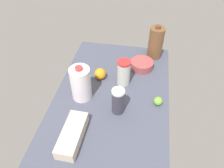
{
  "coord_description": "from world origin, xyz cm",
  "views": [
    {
      "loc": [
        -100.3,
        -18.06,
        110.38
      ],
      "look_at": [
        0.0,
        0.0,
        13.0
      ],
      "focal_mm": 35.0,
      "sensor_mm": 36.0,
      "label": 1
    }
  ],
  "objects_px": {
    "shaker_bottle": "(118,101)",
    "orange_beside_bowl": "(100,74)",
    "mixing_bowl": "(142,65)",
    "milk_jug": "(81,83)",
    "lime_by_jug": "(158,101)",
    "chocolate_milk_jug": "(156,43)",
    "tumbler_cup": "(124,73)",
    "egg_carton": "(72,135)"
  },
  "relations": [
    {
      "from": "shaker_bottle",
      "to": "mixing_bowl",
      "type": "xyz_separation_m",
      "value": [
        0.46,
        -0.11,
        -0.06
      ]
    },
    {
      "from": "milk_jug",
      "to": "mixing_bowl",
      "type": "bearing_deg",
      "value": -44.52
    },
    {
      "from": "lime_by_jug",
      "to": "orange_beside_bowl",
      "type": "bearing_deg",
      "value": 66.75
    },
    {
      "from": "mixing_bowl",
      "to": "chocolate_milk_jug",
      "type": "relative_size",
      "value": 0.63
    },
    {
      "from": "lime_by_jug",
      "to": "tumbler_cup",
      "type": "bearing_deg",
      "value": 57.01
    },
    {
      "from": "egg_carton",
      "to": "orange_beside_bowl",
      "type": "distance_m",
      "value": 0.53
    },
    {
      "from": "milk_jug",
      "to": "lime_by_jug",
      "type": "xyz_separation_m",
      "value": [
        0.02,
        -0.5,
        -0.09
      ]
    },
    {
      "from": "tumbler_cup",
      "to": "chocolate_milk_jug",
      "type": "bearing_deg",
      "value": -29.06
    },
    {
      "from": "milk_jug",
      "to": "lime_by_jug",
      "type": "bearing_deg",
      "value": -87.97
    },
    {
      "from": "mixing_bowl",
      "to": "chocolate_milk_jug",
      "type": "bearing_deg",
      "value": -27.1
    },
    {
      "from": "shaker_bottle",
      "to": "egg_carton",
      "type": "xyz_separation_m",
      "value": [
        -0.24,
        0.22,
        -0.06
      ]
    },
    {
      "from": "orange_beside_bowl",
      "to": "tumbler_cup",
      "type": "bearing_deg",
      "value": -96.42
    },
    {
      "from": "shaker_bottle",
      "to": "orange_beside_bowl",
      "type": "relative_size",
      "value": 2.2
    },
    {
      "from": "tumbler_cup",
      "to": "lime_by_jug",
      "type": "height_order",
      "value": "tumbler_cup"
    },
    {
      "from": "shaker_bottle",
      "to": "egg_carton",
      "type": "distance_m",
      "value": 0.33
    },
    {
      "from": "mixing_bowl",
      "to": "orange_beside_bowl",
      "type": "distance_m",
      "value": 0.34
    },
    {
      "from": "egg_carton",
      "to": "orange_beside_bowl",
      "type": "bearing_deg",
      "value": -3.26
    },
    {
      "from": "milk_jug",
      "to": "lime_by_jug",
      "type": "distance_m",
      "value": 0.51
    },
    {
      "from": "lime_by_jug",
      "to": "mixing_bowl",
      "type": "bearing_deg",
      "value": 20.49
    },
    {
      "from": "tumbler_cup",
      "to": "mixing_bowl",
      "type": "height_order",
      "value": "tumbler_cup"
    },
    {
      "from": "shaker_bottle",
      "to": "orange_beside_bowl",
      "type": "height_order",
      "value": "shaker_bottle"
    },
    {
      "from": "egg_carton",
      "to": "orange_beside_bowl",
      "type": "xyz_separation_m",
      "value": [
        0.52,
        -0.04,
        0.01
      ]
    },
    {
      "from": "mixing_bowl",
      "to": "orange_beside_bowl",
      "type": "height_order",
      "value": "orange_beside_bowl"
    },
    {
      "from": "tumbler_cup",
      "to": "egg_carton",
      "type": "bearing_deg",
      "value": 157.01
    },
    {
      "from": "orange_beside_bowl",
      "to": "milk_jug",
      "type": "bearing_deg",
      "value": 158.12
    },
    {
      "from": "chocolate_milk_jug",
      "to": "lime_by_jug",
      "type": "relative_size",
      "value": 4.81
    },
    {
      "from": "lime_by_jug",
      "to": "chocolate_milk_jug",
      "type": "bearing_deg",
      "value": 5.04
    },
    {
      "from": "shaker_bottle",
      "to": "tumbler_cup",
      "type": "distance_m",
      "value": 0.26
    },
    {
      "from": "mixing_bowl",
      "to": "chocolate_milk_jug",
      "type": "distance_m",
      "value": 0.21
    },
    {
      "from": "milk_jug",
      "to": "shaker_bottle",
      "type": "height_order",
      "value": "milk_jug"
    },
    {
      "from": "egg_carton",
      "to": "chocolate_milk_jug",
      "type": "distance_m",
      "value": 0.97
    },
    {
      "from": "milk_jug",
      "to": "chocolate_milk_jug",
      "type": "xyz_separation_m",
      "value": [
        0.54,
        -0.45,
        0.01
      ]
    },
    {
      "from": "chocolate_milk_jug",
      "to": "mixing_bowl",
      "type": "bearing_deg",
      "value": 152.9
    },
    {
      "from": "shaker_bottle",
      "to": "orange_beside_bowl",
      "type": "bearing_deg",
      "value": 31.76
    },
    {
      "from": "milk_jug",
      "to": "mixing_bowl",
      "type": "height_order",
      "value": "milk_jug"
    },
    {
      "from": "tumbler_cup",
      "to": "chocolate_milk_jug",
      "type": "distance_m",
      "value": 0.42
    },
    {
      "from": "chocolate_milk_jug",
      "to": "shaker_bottle",
      "type": "bearing_deg",
      "value": 162.32
    },
    {
      "from": "mixing_bowl",
      "to": "lime_by_jug",
      "type": "bearing_deg",
      "value": -159.51
    },
    {
      "from": "milk_jug",
      "to": "egg_carton",
      "type": "relative_size",
      "value": 0.89
    },
    {
      "from": "tumbler_cup",
      "to": "egg_carton",
      "type": "height_order",
      "value": "tumbler_cup"
    },
    {
      "from": "orange_beside_bowl",
      "to": "egg_carton",
      "type": "bearing_deg",
      "value": 175.37
    },
    {
      "from": "lime_by_jug",
      "to": "shaker_bottle",
      "type": "bearing_deg",
      "value": 112.4
    }
  ]
}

